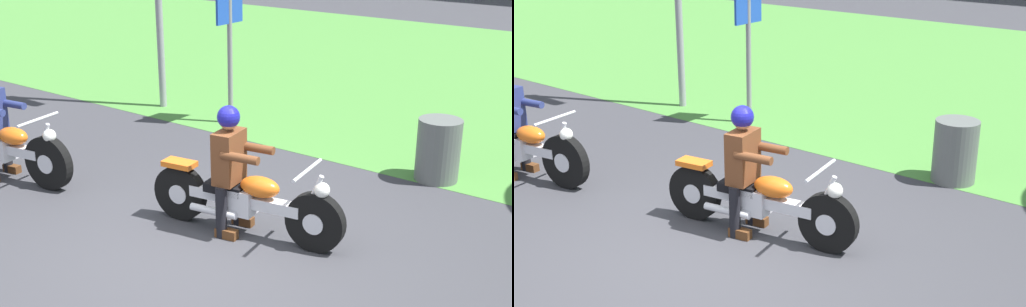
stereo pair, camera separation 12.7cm
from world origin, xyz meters
TOP-DOWN VIEW (x-y plane):
  - ground at (0.00, 0.00)m, footprint 120.00×120.00m
  - grass_verge at (0.00, 9.25)m, footprint 60.00×12.00m
  - motorcycle_lead at (0.02, 0.81)m, footprint 2.23×0.71m
  - rider_lead at (-0.14, 0.79)m, footprint 0.60×0.52m
  - motorcycle_follow at (-3.38, 0.23)m, footprint 2.14×0.70m
  - trash_can at (1.03, 3.49)m, footprint 0.55×0.55m
  - sign_banner at (-2.60, 3.82)m, footprint 0.08×0.60m

SIDE VIEW (x-z plane):
  - ground at x=0.00m, z-range 0.00..0.00m
  - grass_verge at x=0.00m, z-range 0.00..0.01m
  - motorcycle_lead at x=0.02m, z-range -0.05..0.82m
  - trash_can at x=1.03m, z-range 0.00..0.80m
  - motorcycle_follow at x=-3.38m, z-range -0.04..0.86m
  - rider_lead at x=-0.14m, z-range 0.12..1.51m
  - sign_banner at x=-2.60m, z-range 0.42..3.02m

